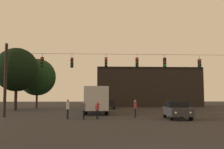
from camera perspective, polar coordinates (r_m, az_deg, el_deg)
The scene contains 12 objects.
ground_plane at distance 33.47m, azimuth 0.67°, elevation -8.13°, with size 168.00×168.00×0.00m, color black.
overhead_signal_span at distance 25.76m, azimuth 1.84°, elevation 0.16°, with size 22.24×0.44×7.03m.
city_bus at distance 32.04m, azimuth -3.43°, elevation -4.93°, with size 2.62×11.02×3.00m.
car_near_right at distance 23.71m, azimuth 13.78°, elevation -7.38°, with size 2.07×4.43×1.52m.
car_far_left at distance 43.39m, azimuth -0.59°, elevation -6.35°, with size 1.92×4.38×1.52m.
pedestrian_crossing_left at distance 23.28m, azimuth -9.54°, elevation -7.11°, with size 0.24×0.36×1.69m.
pedestrian_crossing_center at distance 22.66m, azimuth -6.14°, elevation -7.45°, with size 0.28×0.39×1.54m.
pedestrian_crossing_right at distance 25.02m, azimuth 5.02°, elevation -7.12°, with size 0.32×0.40×1.61m.
pedestrian_near_bus at distance 22.95m, azimuth -3.20°, elevation -7.43°, with size 0.33×0.41×1.55m.
corner_building at distance 55.89m, azimuth 7.35°, elevation -2.88°, with size 20.46×10.66×7.68m.
tree_left_silhouette at distance 40.65m, azimuth -19.90°, elevation 0.98°, with size 6.33×6.33×9.02m.
tree_behind_building at distance 46.20m, azimuth -15.84°, elevation -0.56°, with size 6.22×6.22×8.36m.
Camera 1 is at (-2.18, -8.85, 1.86)m, focal length 42.35 mm.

